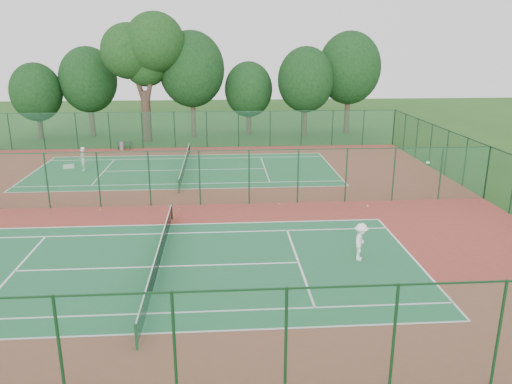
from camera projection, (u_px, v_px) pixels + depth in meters
ground at (176, 205)px, 31.29m from camera, size 120.00×120.00×0.00m
red_pad at (176, 205)px, 31.29m from camera, size 40.00×36.00×0.01m
court_near at (159, 267)px, 22.69m from camera, size 23.77×10.97×0.01m
court_far at (185, 170)px, 39.88m from camera, size 23.77×10.97×0.01m
fence_north at (191, 130)px, 47.97m from camera, size 40.00×0.09×3.50m
fence_south at (118, 350)px, 13.59m from camera, size 40.00×0.09×3.50m
fence_east at (487, 173)px, 32.12m from camera, size 0.09×36.00×3.50m
fence_divider at (175, 178)px, 30.78m from camera, size 40.00×0.09×3.50m
tennis_net_near at (159, 256)px, 22.53m from camera, size 0.10×12.90×0.97m
tennis_net_far at (185, 164)px, 39.73m from camera, size 0.10×12.90×0.97m
player_near at (361, 242)px, 23.18m from camera, size 1.08×1.33×1.79m
player_far at (83, 159)px, 39.49m from camera, size 0.55×0.74×1.87m
trash_bin at (122, 146)px, 47.20m from camera, size 0.56×0.56×0.79m
bench at (124, 145)px, 47.34m from camera, size 1.32×0.45×0.80m
kit_bag at (69, 166)px, 40.38m from camera, size 0.89×0.57×0.31m
stray_ball_a at (179, 209)px, 30.40m from camera, size 0.07×0.07×0.07m
stray_ball_b at (279, 204)px, 31.43m from camera, size 0.07×0.07×0.07m
stray_ball_c at (100, 210)px, 30.35m from camera, size 0.07×0.07×0.07m
big_tree at (143, 51)px, 49.20m from camera, size 8.30×6.07×12.74m
evergreen_row at (199, 136)px, 54.49m from camera, size 39.00×5.00×12.00m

